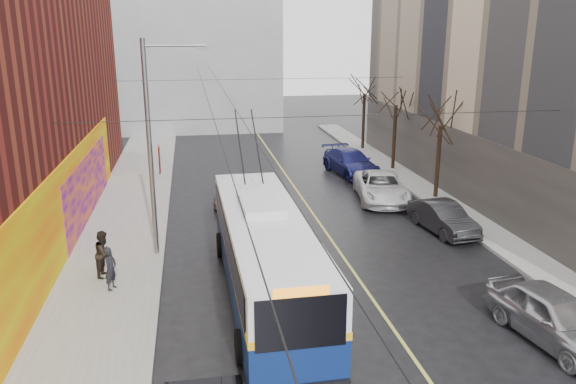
% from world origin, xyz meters
% --- Properties ---
extents(ground, '(140.00, 140.00, 0.00)m').
position_xyz_m(ground, '(0.00, 0.00, 0.00)').
color(ground, black).
rests_on(ground, ground).
extents(sidewalk_left, '(4.00, 60.00, 0.15)m').
position_xyz_m(sidewalk_left, '(-8.00, 12.00, 0.07)').
color(sidewalk_left, gray).
rests_on(sidewalk_left, ground).
extents(sidewalk_right, '(2.00, 60.00, 0.15)m').
position_xyz_m(sidewalk_right, '(9.00, 12.00, 0.07)').
color(sidewalk_right, gray).
rests_on(sidewalk_right, ground).
extents(lane_line, '(0.12, 50.00, 0.01)m').
position_xyz_m(lane_line, '(1.50, 14.00, 0.00)').
color(lane_line, '#BFB74C').
rests_on(lane_line, ground).
extents(building_far, '(20.50, 12.10, 18.00)m').
position_xyz_m(building_far, '(-6.00, 44.99, 9.02)').
color(building_far, gray).
rests_on(building_far, ground).
extents(streetlight_pole, '(2.65, 0.60, 9.00)m').
position_xyz_m(streetlight_pole, '(-6.14, 10.00, 4.85)').
color(streetlight_pole, slate).
rests_on(streetlight_pole, ground).
extents(catenary_wires, '(18.00, 60.00, 0.22)m').
position_xyz_m(catenary_wires, '(-2.54, 14.77, 6.25)').
color(catenary_wires, black).
extents(tree_near, '(3.20, 3.20, 6.40)m').
position_xyz_m(tree_near, '(9.00, 16.00, 4.98)').
color(tree_near, black).
rests_on(tree_near, ground).
extents(tree_mid, '(3.20, 3.20, 6.68)m').
position_xyz_m(tree_mid, '(9.00, 23.00, 5.25)').
color(tree_mid, black).
rests_on(tree_mid, ground).
extents(tree_far, '(3.20, 3.20, 6.57)m').
position_xyz_m(tree_far, '(9.00, 30.00, 5.14)').
color(tree_far, black).
rests_on(tree_far, ground).
extents(pigeons_flying, '(1.01, 1.47, 0.66)m').
position_xyz_m(pigeons_flying, '(-2.17, 9.83, 7.34)').
color(pigeons_flying, slate).
extents(trolleybus, '(3.07, 12.60, 5.94)m').
position_xyz_m(trolleybus, '(-2.23, 5.49, 1.65)').
color(trolleybus, '#0B1D54').
rests_on(trolleybus, ground).
extents(parked_car_a, '(2.64, 5.05, 1.64)m').
position_xyz_m(parked_car_a, '(6.08, 0.96, 0.82)').
color(parked_car_a, '#999A9D').
rests_on(parked_car_a, ground).
extents(parked_car_b, '(2.04, 4.49, 1.43)m').
position_xyz_m(parked_car_b, '(7.00, 10.75, 0.71)').
color(parked_car_b, '#262629').
rests_on(parked_car_b, ground).
extents(parked_car_c, '(3.51, 6.01, 1.57)m').
position_xyz_m(parked_car_c, '(5.80, 16.24, 0.79)').
color(parked_car_c, silver).
rests_on(parked_car_c, ground).
extents(parked_car_d, '(3.16, 5.93, 1.63)m').
position_xyz_m(parked_car_d, '(5.80, 22.38, 0.82)').
color(parked_car_d, navy).
rests_on(parked_car_d, ground).
extents(following_car, '(2.41, 4.62, 1.50)m').
position_xyz_m(following_car, '(-2.52, 17.51, 0.75)').
color(following_car, '#AEAEB3').
rests_on(following_car, ground).
extents(pedestrian_a, '(0.58, 0.69, 1.61)m').
position_xyz_m(pedestrian_a, '(-7.74, 6.71, 0.96)').
color(pedestrian_a, black).
rests_on(pedestrian_a, sidewalk_left).
extents(pedestrian_b, '(0.88, 1.02, 1.82)m').
position_xyz_m(pedestrian_b, '(-8.12, 7.98, 1.06)').
color(pedestrian_b, black).
rests_on(pedestrian_b, sidewalk_left).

